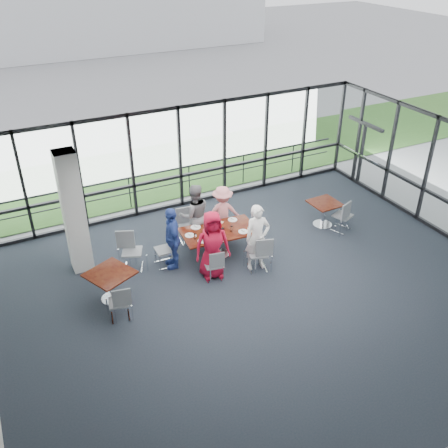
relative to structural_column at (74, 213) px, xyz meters
name	(u,v)px	position (x,y,z in m)	size (l,w,h in m)	color
floor	(262,293)	(3.60, -3.00, -1.61)	(12.00, 10.00, 0.02)	#1F262F
ceiling	(268,171)	(3.60, -3.00, 1.60)	(12.00, 10.00, 0.04)	white
wall_front	(438,397)	(3.60, -8.00, 0.00)	(12.00, 0.10, 3.20)	silver
curtain_wall_back	(180,158)	(3.60, 2.00, 0.00)	(12.00, 0.10, 3.20)	white
exit_door	(361,155)	(9.60, 0.75, -0.55)	(0.12, 1.60, 2.10)	black
structural_column	(74,213)	(0.00, 0.00, 0.00)	(0.50, 0.50, 3.20)	silver
apron	(134,151)	(3.60, 7.00, -1.62)	(80.00, 70.00, 0.02)	gray
grass_strip	(151,169)	(3.60, 5.00, -1.59)	(80.00, 5.00, 0.01)	#345822
hangar_main	(90,2)	(7.60, 29.00, 1.40)	(24.00, 10.00, 6.00)	silver
guard_rail	(174,183)	(3.60, 2.60, -1.10)	(0.06, 0.06, 12.00)	#2D2D33
main_table	(219,234)	(3.40, -1.06, -0.97)	(2.04, 1.22, 0.75)	#340907
side_table_left	(110,277)	(0.34, -1.63, -0.95)	(1.25, 1.25, 0.75)	#340907
side_table_right	(324,206)	(6.82, -1.04, -0.98)	(0.84, 0.84, 0.75)	#340907
diner_near_left	(212,245)	(2.85, -1.82, -0.70)	(0.88, 0.57, 1.80)	#AF0D29
diner_near_right	(257,238)	(4.01, -2.01, -0.71)	(0.65, 0.47, 1.77)	white
diner_far_left	(195,215)	(3.06, -0.27, -0.71)	(0.87, 0.54, 1.79)	slate
diner_far_right	(222,212)	(3.89, -0.28, -0.82)	(1.00, 0.52, 1.55)	pink
diner_end	(172,238)	(2.13, -0.99, -0.76)	(0.99, 0.54, 1.69)	#2D459A
chair_main_nl	(213,265)	(2.80, -1.95, -1.19)	(0.40, 0.40, 0.82)	slate
chair_main_nr	(258,253)	(3.99, -2.10, -1.12)	(0.47, 0.47, 0.95)	slate
chair_main_fl	(188,227)	(2.92, -0.08, -1.13)	(0.46, 0.46, 0.94)	slate
chair_main_fr	(223,221)	(3.95, -0.18, -1.16)	(0.43, 0.43, 0.87)	slate
chair_main_end	(164,250)	(1.94, -0.87, -1.14)	(0.45, 0.45, 0.92)	slate
chair_spare_la	(119,302)	(0.30, -2.35, -1.16)	(0.43, 0.43, 0.88)	slate
chair_spare_lb	(132,252)	(1.16, -0.64, -1.10)	(0.49, 0.49, 1.00)	slate
chair_spare_r	(343,216)	(7.12, -1.52, -1.12)	(0.47, 0.47, 0.97)	slate
plate_nl	(202,241)	(2.79, -1.34, -0.84)	(0.24, 0.24, 0.01)	white
plate_nr	(243,232)	(3.93, -1.41, -0.84)	(0.25, 0.25, 0.01)	white
plate_fl	(196,227)	(2.92, -0.65, -0.84)	(0.27, 0.27, 0.01)	white
plate_fr	(233,220)	(3.97, -0.73, -0.84)	(0.25, 0.25, 0.01)	white
plate_end	(190,235)	(2.62, -0.95, -0.84)	(0.25, 0.25, 0.01)	white
tumbler_a	(215,233)	(3.19, -1.24, -0.78)	(0.07, 0.07, 0.13)	white
tumbler_b	(231,229)	(3.68, -1.23, -0.78)	(0.07, 0.07, 0.14)	white
tumbler_c	(217,224)	(3.45, -0.85, -0.78)	(0.07, 0.07, 0.13)	white
tumbler_d	(195,236)	(2.68, -1.16, -0.78)	(0.07, 0.07, 0.14)	white
menu_a	(222,240)	(3.26, -1.51, -0.85)	(0.27, 0.19, 0.00)	white
menu_b	(253,230)	(4.21, -1.46, -0.85)	(0.32, 0.22, 0.00)	white
menu_c	(218,223)	(3.54, -0.72, -0.85)	(0.30, 0.21, 0.00)	white
condiment_caddy	(222,229)	(3.50, -1.05, -0.83)	(0.10, 0.07, 0.04)	black
ketchup_bottle	(221,226)	(3.46, -1.03, -0.76)	(0.06, 0.06, 0.18)	#AC010B
green_bottle	(220,226)	(3.44, -1.03, -0.75)	(0.05, 0.05, 0.20)	#1E6538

